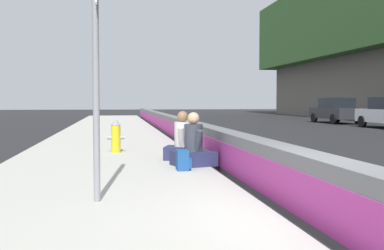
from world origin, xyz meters
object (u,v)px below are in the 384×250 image
seated_person_foreground (193,149)px  backpack (183,160)px  fire_hydrant (116,136)px  seated_person_middle (183,144)px  route_sign_post (96,47)px  parked_car_midline (336,110)px

seated_person_foreground → backpack: 0.73m
fire_hydrant → backpack: 3.68m
seated_person_middle → backpack: 1.75m
fire_hydrant → route_sign_post: bearing=177.7°
seated_person_foreground → fire_hydrant: bearing=29.9°
seated_person_foreground → seated_person_middle: bearing=4.0°
seated_person_middle → parked_car_midline: size_ratio=0.25×
fire_hydrant → seated_person_foreground: 3.23m
route_sign_post → seated_person_foreground: (3.29, -1.85, -1.72)m
route_sign_post → parked_car_midline: route_sign_post is taller
route_sign_post → seated_person_middle: size_ratio=3.21×
seated_person_middle → route_sign_post: bearing=157.9°
seated_person_middle → parked_car_midline: bearing=-34.6°
parked_car_midline → backpack: bearing=147.2°
route_sign_post → backpack: (2.65, -1.54, -1.88)m
seated_person_middle → backpack: (-1.72, 0.24, -0.16)m
seated_person_foreground → backpack: size_ratio=2.80×
route_sign_post → backpack: 3.60m
seated_person_middle → backpack: seated_person_middle is taller
route_sign_post → fire_hydrant: route_sign_post is taller
parked_car_midline → fire_hydrant: bearing=139.8°
route_sign_post → parked_car_midline: (23.40, -14.89, -1.35)m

